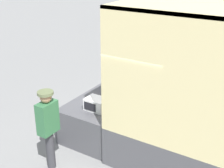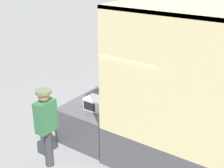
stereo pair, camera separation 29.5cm
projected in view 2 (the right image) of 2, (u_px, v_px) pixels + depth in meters
The scene contains 5 objects.
ground_plane at pixel (129, 138), 7.74m from camera, with size 160.00×160.00×0.00m, color gray.
tailgate_deck at pixel (107, 115), 7.93m from camera, with size 1.38×2.31×0.89m, color #4C4C51.
microwave at pixel (96, 104), 7.20m from camera, with size 0.50×0.39×0.28m.
portable_generator at pixel (119, 84), 8.09m from camera, with size 0.59×0.51×0.55m.
worker_person at pixel (46, 121), 6.35m from camera, with size 0.32×0.44×1.77m.
Camera 2 is at (3.41, -5.68, 4.24)m, focal length 50.00 mm.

